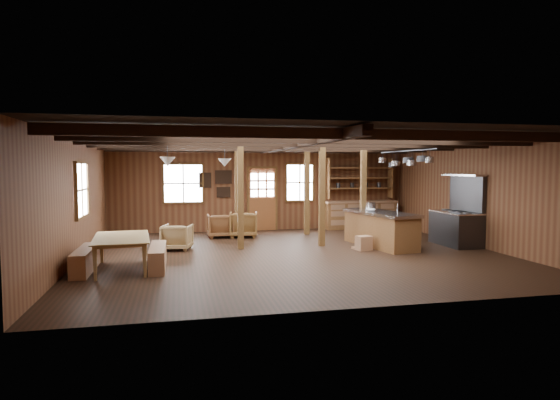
# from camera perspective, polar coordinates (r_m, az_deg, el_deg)

# --- Properties ---
(room) EXTENTS (10.04, 9.04, 2.84)m
(room) POSITION_cam_1_polar(r_m,az_deg,el_deg) (11.36, 1.84, 0.37)
(room) COLOR black
(room) RESTS_ON ground
(ceiling_joists) EXTENTS (9.80, 8.82, 0.18)m
(ceiling_joists) POSITION_cam_1_polar(r_m,az_deg,el_deg) (11.52, 1.63, 6.79)
(ceiling_joists) COLOR black
(ceiling_joists) RESTS_ON ceiling
(timber_posts) EXTENTS (3.95, 2.35, 2.80)m
(timber_posts) POSITION_cam_1_polar(r_m,az_deg,el_deg) (13.50, 1.80, 0.95)
(timber_posts) COLOR #492F14
(timber_posts) RESTS_ON floor
(back_door) EXTENTS (1.02, 0.08, 2.15)m
(back_door) POSITION_cam_1_polar(r_m,az_deg,el_deg) (15.74, -2.16, -0.52)
(back_door) COLOR brown
(back_door) RESTS_ON floor
(window_back_left) EXTENTS (1.32, 0.06, 1.32)m
(window_back_left) POSITION_cam_1_polar(r_m,az_deg,el_deg) (15.46, -11.71, 1.99)
(window_back_left) COLOR white
(window_back_left) RESTS_ON wall_back
(window_back_right) EXTENTS (1.02, 0.06, 1.32)m
(window_back_right) POSITION_cam_1_polar(r_m,az_deg,el_deg) (15.99, 2.41, 2.14)
(window_back_right) COLOR white
(window_back_right) RESTS_ON wall_back
(window_left) EXTENTS (0.14, 1.24, 1.32)m
(window_left) POSITION_cam_1_polar(r_m,az_deg,el_deg) (11.70, -23.08, 1.14)
(window_left) COLOR white
(window_left) RESTS_ON wall_back
(notice_boards) EXTENTS (1.08, 0.03, 0.90)m
(notice_boards) POSITION_cam_1_polar(r_m,az_deg,el_deg) (15.51, -7.63, 2.19)
(notice_boards) COLOR beige
(notice_boards) RESTS_ON wall_back
(back_counter) EXTENTS (2.55, 0.60, 2.45)m
(back_counter) POSITION_cam_1_polar(r_m,az_deg,el_deg) (16.48, 9.71, -1.35)
(back_counter) COLOR brown
(back_counter) RESTS_ON floor
(pendant_lamps) EXTENTS (1.86, 2.36, 0.66)m
(pendant_lamps) POSITION_cam_1_polar(r_m,az_deg,el_deg) (12.00, -9.86, 4.57)
(pendant_lamps) COLOR #313134
(pendant_lamps) RESTS_ON ceiling
(pot_rack) EXTENTS (0.40, 3.00, 0.45)m
(pot_rack) POSITION_cam_1_polar(r_m,az_deg,el_deg) (12.72, 15.02, 4.68)
(pot_rack) COLOR #313134
(pot_rack) RESTS_ON ceiling
(kitchen_island) EXTENTS (1.28, 2.61, 1.20)m
(kitchen_island) POSITION_cam_1_polar(r_m,az_deg,el_deg) (12.83, 12.11, -3.44)
(kitchen_island) COLOR brown
(kitchen_island) RESTS_ON floor
(step_stool) EXTENTS (0.46, 0.37, 0.37)m
(step_stool) POSITION_cam_1_polar(r_m,az_deg,el_deg) (12.20, 10.17, -5.20)
(step_stool) COLOR #9C6A46
(step_stool) RESTS_ON floor
(commercial_range) EXTENTS (0.80, 1.57, 1.93)m
(commercial_range) POSITION_cam_1_polar(r_m,az_deg,el_deg) (13.62, 20.83, -2.55)
(commercial_range) COLOR #313134
(commercial_range) RESTS_ON floor
(dining_table) EXTENTS (1.24, 2.03, 0.69)m
(dining_table) POSITION_cam_1_polar(r_m,az_deg,el_deg) (10.27, -18.52, -6.16)
(dining_table) COLOR #9A7946
(dining_table) RESTS_ON floor
(bench_wall) EXTENTS (0.32, 1.70, 0.47)m
(bench_wall) POSITION_cam_1_polar(r_m,az_deg,el_deg) (10.40, -22.64, -6.75)
(bench_wall) COLOR #9C6A46
(bench_wall) RESTS_ON floor
(bench_aisle) EXTENTS (0.32, 1.69, 0.46)m
(bench_aisle) POSITION_cam_1_polar(r_m,az_deg,el_deg) (10.24, -14.67, -6.75)
(bench_aisle) COLOR #9C6A46
(bench_aisle) RESTS_ON floor
(armchair_a) EXTENTS (0.76, 0.78, 0.71)m
(armchair_a) POSITION_cam_1_polar(r_m,az_deg,el_deg) (14.29, -7.28, -3.13)
(armchair_a) COLOR brown
(armchair_a) RESTS_ON floor
(armchair_b) EXTENTS (0.94, 0.96, 0.77)m
(armchair_b) POSITION_cam_1_polar(r_m,az_deg,el_deg) (14.29, -4.47, -2.99)
(armchair_b) COLOR brown
(armchair_b) RESTS_ON floor
(armchair_c) EXTENTS (0.86, 0.88, 0.66)m
(armchair_c) POSITION_cam_1_polar(r_m,az_deg,el_deg) (12.33, -12.42, -4.44)
(armchair_c) COLOR olive
(armchair_c) RESTS_ON floor
(counter_pot) EXTENTS (0.28, 0.28, 0.17)m
(counter_pot) POSITION_cam_1_polar(r_m,az_deg,el_deg) (13.70, 11.00, -0.66)
(counter_pot) COLOR #B4B6BB
(counter_pot) RESTS_ON kitchen_island
(bowl) EXTENTS (0.32, 0.32, 0.06)m
(bowl) POSITION_cam_1_polar(r_m,az_deg,el_deg) (12.80, 11.03, -1.22)
(bowl) COLOR silver
(bowl) RESTS_ON kitchen_island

